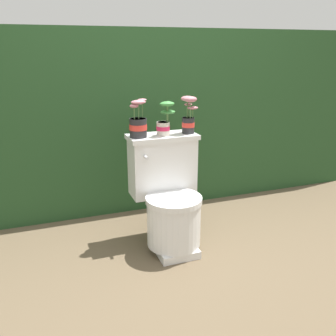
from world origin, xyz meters
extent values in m
plane|color=brown|center=(0.00, 0.00, 0.00)|extent=(12.00, 12.00, 0.00)
cube|color=#234723|center=(0.00, 1.22, 0.73)|extent=(4.13, 0.99, 1.45)
cube|color=silver|center=(-0.01, 0.00, 0.03)|extent=(0.26, 0.33, 0.05)
cylinder|color=silver|center=(-0.01, 0.00, 0.20)|extent=(0.35, 0.35, 0.30)
cylinder|color=silver|center=(-0.01, 0.00, 0.37)|extent=(0.37, 0.37, 0.04)
cube|color=silver|center=(-0.01, 0.22, 0.53)|extent=(0.44, 0.20, 0.39)
cube|color=silver|center=(-0.01, 0.22, 0.74)|extent=(0.47, 0.22, 0.03)
cylinder|color=silver|center=(-0.16, 0.09, 0.64)|extent=(0.02, 0.05, 0.02)
cylinder|color=#262628|center=(-0.18, 0.21, 0.81)|extent=(0.11, 0.11, 0.12)
cylinder|color=red|center=(-0.18, 0.21, 0.82)|extent=(0.12, 0.12, 0.04)
cylinder|color=#332319|center=(-0.18, 0.21, 0.87)|extent=(0.10, 0.10, 0.01)
cylinder|color=#4C753D|center=(-0.18, 0.19, 0.92)|extent=(0.01, 0.01, 0.10)
ellipsoid|color=#B26B75|center=(-0.18, 0.19, 0.98)|extent=(0.10, 0.07, 0.03)
cylinder|color=#4C753D|center=(-0.21, 0.19, 0.91)|extent=(0.01, 0.01, 0.08)
ellipsoid|color=#B26B75|center=(-0.21, 0.19, 0.96)|extent=(0.06, 0.04, 0.03)
cylinder|color=#4C753D|center=(-0.14, 0.23, 0.93)|extent=(0.01, 0.01, 0.11)
ellipsoid|color=#B26B75|center=(-0.14, 0.23, 0.99)|extent=(0.06, 0.04, 0.02)
cylinder|color=beige|center=(-0.01, 0.20, 0.80)|extent=(0.09, 0.09, 0.09)
cylinder|color=#D1234C|center=(-0.01, 0.20, 0.80)|extent=(0.09, 0.09, 0.03)
cylinder|color=#332319|center=(-0.01, 0.20, 0.84)|extent=(0.08, 0.08, 0.01)
cylinder|color=#4C753D|center=(0.01, 0.17, 0.90)|extent=(0.01, 0.01, 0.11)
ellipsoid|color=#387F38|center=(0.01, 0.17, 0.96)|extent=(0.10, 0.07, 0.03)
cylinder|color=#4C753D|center=(0.02, 0.20, 0.87)|extent=(0.01, 0.01, 0.06)
ellipsoid|color=#387F38|center=(0.02, 0.20, 0.91)|extent=(0.10, 0.07, 0.03)
cylinder|color=#4C753D|center=(0.02, 0.19, 0.90)|extent=(0.01, 0.01, 0.12)
ellipsoid|color=#387F38|center=(0.02, 0.19, 0.97)|extent=(0.05, 0.04, 0.02)
cylinder|color=#262628|center=(0.17, 0.21, 0.81)|extent=(0.08, 0.08, 0.11)
cylinder|color=red|center=(0.17, 0.21, 0.81)|extent=(0.09, 0.09, 0.03)
cylinder|color=#332319|center=(0.17, 0.21, 0.85)|extent=(0.08, 0.08, 0.01)
cylinder|color=#4C753D|center=(0.16, 0.20, 0.92)|extent=(0.01, 0.01, 0.12)
ellipsoid|color=#B26B75|center=(0.16, 0.20, 0.99)|extent=(0.09, 0.06, 0.03)
cylinder|color=#4C753D|center=(0.19, 0.19, 0.89)|extent=(0.01, 0.01, 0.06)
ellipsoid|color=#B26B75|center=(0.19, 0.19, 0.93)|extent=(0.08, 0.05, 0.02)
cylinder|color=#4C753D|center=(0.18, 0.23, 0.90)|extent=(0.01, 0.01, 0.08)
ellipsoid|color=#B26B75|center=(0.18, 0.23, 0.94)|extent=(0.06, 0.04, 0.02)
cylinder|color=#4C753D|center=(0.17, 0.18, 0.92)|extent=(0.01, 0.01, 0.11)
ellipsoid|color=#B26B75|center=(0.17, 0.18, 0.98)|extent=(0.09, 0.06, 0.04)
camera|label=1|loc=(-0.81, -2.09, 1.31)|focal=40.00mm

